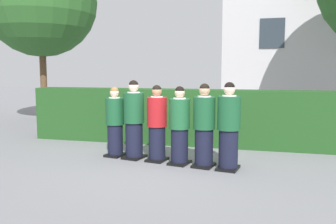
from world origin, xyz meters
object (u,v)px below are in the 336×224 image
student_in_red_blazer (157,125)px  student_front_row_4 (204,127)px  student_front_row_0 (115,123)px  student_front_row_5 (229,128)px  student_front_row_3 (180,127)px  student_front_row_1 (134,121)px

student_in_red_blazer → student_front_row_4: (1.02, -0.20, 0.02)m
student_front_row_4 → student_front_row_0: bearing=169.6°
student_front_row_0 → student_front_row_5: student_front_row_5 is taller
student_front_row_3 → student_front_row_5: 1.00m
student_front_row_3 → student_front_row_4: (0.51, -0.07, 0.03)m
student_front_row_0 → student_front_row_4: student_front_row_4 is taller
student_front_row_5 → student_front_row_3: bearing=171.5°
student_in_red_blazer → student_front_row_1: bearing=170.2°
student_front_row_0 → student_front_row_1: bearing=-9.6°
student_front_row_1 → student_front_row_4: size_ratio=1.03×
student_front_row_1 → student_front_row_4: bearing=-10.6°
student_front_row_0 → student_front_row_3: student_front_row_3 is taller
student_front_row_0 → student_front_row_5: bearing=-10.3°
student_front_row_3 → student_in_red_blazer: bearing=165.4°
student_in_red_blazer → student_front_row_5: bearing=-10.6°
student_front_row_4 → student_front_row_5: (0.48, -0.08, 0.02)m
student_front_row_4 → student_front_row_5: size_ratio=0.98×
student_front_row_3 → student_front_row_4: student_front_row_4 is taller
student_front_row_1 → student_front_row_4: 1.59m
student_in_red_blazer → student_front_row_3: size_ratio=1.01×
student_front_row_1 → student_in_red_blazer: student_front_row_1 is taller
student_front_row_3 → student_front_row_4: size_ratio=0.96×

